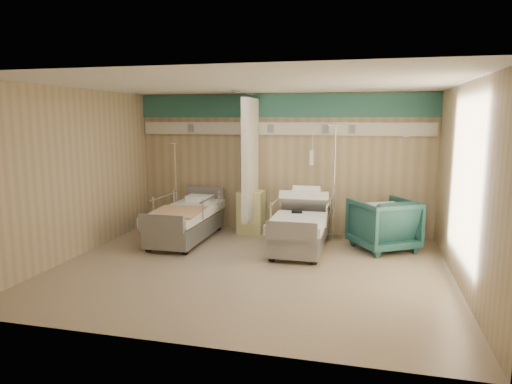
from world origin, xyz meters
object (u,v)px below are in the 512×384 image
(bed_right, at_px, (301,231))
(bedside_cabinet, at_px, (251,212))
(bed_left, at_px, (186,224))
(iv_stand_right, at_px, (333,216))
(iv_stand_left, at_px, (177,212))
(visitor_armchair, at_px, (383,224))

(bed_right, relative_size, bedside_cabinet, 2.54)
(bed_left, relative_size, bedside_cabinet, 2.54)
(bed_left, xyz_separation_m, iv_stand_right, (2.71, 0.78, 0.13))
(bed_right, distance_m, iv_stand_left, 2.84)
(bedside_cabinet, relative_size, visitor_armchair, 0.84)
(iv_stand_right, distance_m, iv_stand_left, 3.23)
(bedside_cabinet, height_order, visitor_armchair, visitor_armchair)
(bedside_cabinet, distance_m, iv_stand_right, 1.66)
(iv_stand_left, bearing_deg, iv_stand_right, 0.11)
(visitor_armchair, xyz_separation_m, iv_stand_left, (-4.15, 0.51, -0.09))
(visitor_armchair, distance_m, iv_stand_left, 4.18)
(bed_right, xyz_separation_m, bed_left, (-2.20, 0.00, 0.00))
(visitor_armchair, bearing_deg, iv_stand_right, -61.70)
(bed_right, xyz_separation_m, iv_stand_right, (0.51, 0.78, 0.13))
(iv_stand_left, bearing_deg, bedside_cabinet, 4.41)
(bedside_cabinet, bearing_deg, iv_stand_left, -175.59)
(visitor_armchair, height_order, iv_stand_left, iv_stand_left)
(visitor_armchair, distance_m, iv_stand_right, 1.05)
(bed_left, distance_m, visitor_armchair, 3.64)
(bed_left, bearing_deg, iv_stand_left, 124.02)
(bed_left, height_order, iv_stand_right, iv_stand_right)
(bed_right, bearing_deg, iv_stand_right, 57.10)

